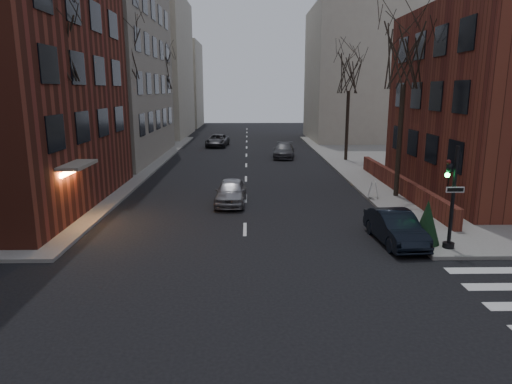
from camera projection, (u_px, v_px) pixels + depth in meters
low_wall_right at (399, 184)px, 27.55m from camera, size 0.35×16.00×1.00m
building_distant_la at (133, 68)px, 60.42m from camera, size 14.00×16.00×18.00m
building_distant_ra at (368, 75)px, 56.28m from camera, size 14.00×14.00×16.00m
building_distant_lb at (170, 85)px, 77.47m from camera, size 10.00×12.00×14.00m
traffic_signal at (451, 204)px, 17.49m from camera, size 0.76×0.44×4.00m
tree_left_a at (50, 38)px, 20.65m from camera, size 4.18×4.18×10.26m
tree_left_b at (121, 50)px, 32.25m from camera, size 4.40×4.40×10.80m
tree_left_c at (159, 71)px, 46.10m from camera, size 3.96×3.96×9.72m
tree_right_a at (405, 55)px, 24.95m from camera, size 3.96×3.96×9.72m
tree_right_b at (349, 73)px, 38.70m from camera, size 3.74×3.74×9.18m
streetlamp_near at (118, 121)px, 29.39m from camera, size 0.36×0.36×6.28m
streetlamp_far at (170, 108)px, 48.90m from camera, size 0.36×0.36×6.28m
parked_sedan at (395, 228)px, 18.71m from camera, size 1.71×4.14×1.33m
car_lane_silver at (231, 192)px, 25.19m from camera, size 1.79×4.11×1.38m
car_lane_gray at (284, 151)px, 42.40m from camera, size 2.40×4.78×1.33m
car_lane_far at (217, 140)px, 50.79m from camera, size 2.63×5.01×1.34m
sandwich_board at (373, 190)px, 25.99m from camera, size 0.53×0.66×0.95m
evergreen_shrub at (427, 222)px, 18.20m from camera, size 1.13×1.13×1.79m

